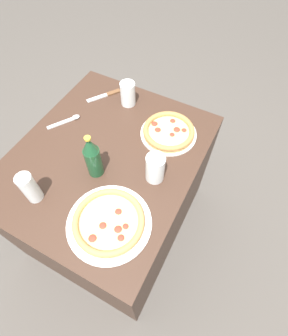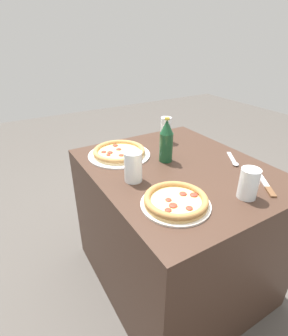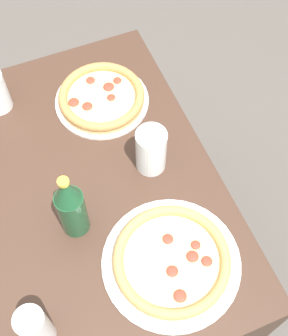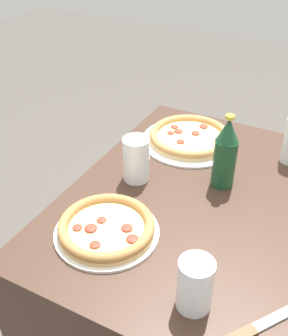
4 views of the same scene
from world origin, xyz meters
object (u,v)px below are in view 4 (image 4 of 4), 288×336
Objects in this scene: glass_lemonade at (137,160)px; knife at (259,327)px; glass_water at (195,287)px; pizza_margherita at (190,137)px; pizza_pepperoni at (107,228)px; beer_bottle at (225,153)px.

glass_lemonade is 0.60m from knife.
pizza_margherita is at bearing -156.78° from glass_water.
beer_bottle is (-0.35, 0.19, 0.09)m from pizza_pepperoni.
pizza_margherita is at bearing -146.46° from knife.
glass_water is 0.15m from knife.
beer_bottle is 0.51m from knife.
glass_water is (0.64, 0.27, 0.04)m from pizza_margherita.
glass_lemonade reaches higher than knife.
knife is (0.63, 0.42, -0.02)m from pizza_margherita.
pizza_margherita and pizza_pepperoni have the same top height.
glass_water is 0.46m from beer_bottle.
glass_lemonade reaches higher than pizza_margherita.
glass_lemonade is at bearing -69.60° from beer_bottle.
glass_lemonade reaches higher than glass_water.
glass_lemonade is at bearing -126.35° from knife.
pizza_pepperoni reaches higher than knife.
glass_water is 0.91× the size of glass_lemonade.
pizza_margherita is 2.41× the size of glass_lemonade.
beer_bottle is at bearing -168.66° from glass_water.
pizza_margherita is 1.45× the size of beer_bottle.
glass_water is 0.74× the size of knife.
glass_lemonade is (0.28, -0.06, 0.05)m from pizza_margherita.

